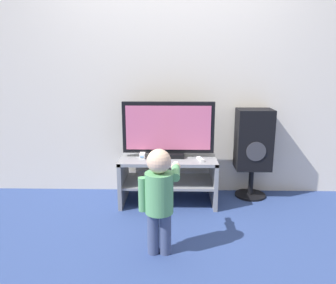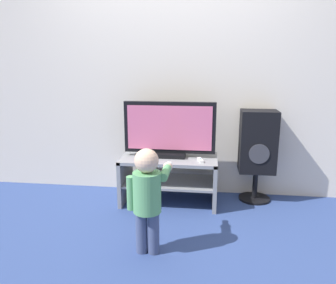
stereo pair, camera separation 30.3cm
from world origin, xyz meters
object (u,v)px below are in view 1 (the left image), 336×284
Objects in this scene: television at (168,130)px; child at (160,193)px; remote_primary at (200,159)px; speaker_tower at (253,142)px; game_console at (143,155)px.

television is 0.98m from child.
child is (-0.04, -0.94, -0.26)m from television.
speaker_tower reaches higher than remote_primary.
remote_primary is at bearing -10.00° from game_console.
television is 0.41m from remote_primary.
remote_primary is at bearing 67.04° from child.
game_console is 1.24× the size of remote_primary.
television is 0.87m from speaker_tower.
child is 1.39m from speaker_tower.
remote_primary is 0.88m from child.
remote_primary is (0.30, -0.13, -0.25)m from television.
television reaches higher than game_console.
television is at bearing -171.51° from speaker_tower.
television reaches higher than child.
speaker_tower is (0.89, 1.07, 0.12)m from child.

